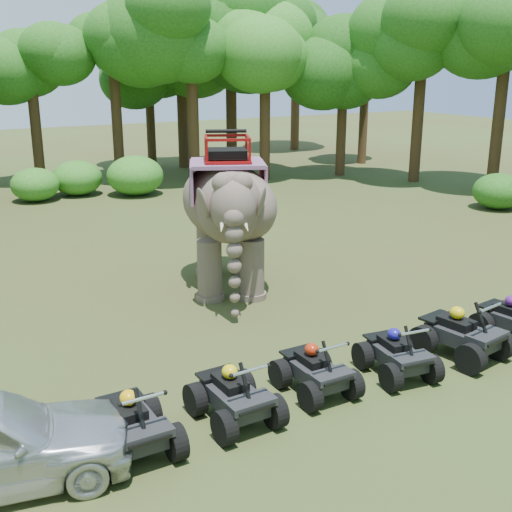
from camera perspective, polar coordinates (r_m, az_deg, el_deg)
The scene contains 19 objects.
ground at distance 14.06m, azimuth 2.49°, elevation -8.66°, with size 110.00×110.00×0.00m, color #47381E.
elephant at distance 17.61m, azimuth -2.49°, elevation 3.96°, with size 2.24×5.09×4.28m, color brown, non-canonical shape.
atv_0 at distance 10.73m, azimuth -10.92°, elevation -13.82°, with size 1.23×1.69×1.25m, color black, non-canonical shape.
atv_1 at distance 11.36m, azimuth -1.96°, elevation -11.70°, with size 1.22×1.67×1.24m, color black, non-canonical shape.
atv_2 at distance 12.31m, azimuth 5.32°, elevation -9.56°, with size 1.16×1.59×1.18m, color black, non-canonical shape.
atv_3 at distance 13.21m, azimuth 12.46°, elevation -8.00°, with size 1.16×1.59×1.18m, color black, non-canonical shape.
atv_4 at distance 14.34m, azimuth 17.89°, elevation -6.06°, with size 1.32×1.81×1.34m, color black, non-canonical shape.
tree_0 at distance 34.66m, azimuth -19.13°, elevation 12.29°, with size 5.43×5.43×7.76m, color #195114, non-canonical shape.
tree_1 at distance 34.69m, azimuth -12.35°, elevation 13.06°, with size 5.64×5.64×8.06m, color #195114, non-canonical shape.
tree_2 at distance 33.76m, azimuth -5.70°, elevation 14.74°, with size 6.86×6.86×9.79m, color #195114, non-canonical shape.
tree_3 at distance 34.54m, azimuth 0.80°, elevation 13.92°, with size 6.07×6.07×8.67m, color #195114, non-canonical shape.
tree_4 at distance 36.36m, azimuth 7.69°, elevation 13.31°, with size 5.53×5.53×7.90m, color #195114, non-canonical shape.
tree_5 at distance 35.03m, azimuth 14.33°, elevation 13.74°, with size 6.30×6.30×9.00m, color #195114, non-canonical shape.
tree_6 at distance 33.84m, azimuth 20.95°, elevation 13.17°, with size 6.37×6.37×9.10m, color #195114, non-canonical shape.
tree_35 at distance 41.02m, azimuth 9.62°, elevation 13.51°, with size 5.43×5.43×7.76m, color #195114, non-canonical shape.
tree_37 at distance 47.13m, azimuth 3.55°, elevation 15.77°, with size 7.37×7.37×10.53m, color #195114, non-canonical shape.
tree_39 at distance 37.97m, azimuth -2.24°, elevation 15.55°, with size 7.35×7.35×10.50m, color #195114, non-canonical shape.
tree_40 at distance 39.94m, azimuth -9.43°, elevation 13.33°, with size 5.33×5.33×7.61m, color #195114, non-canonical shape.
tree_41 at distance 39.09m, azimuth -6.65°, elevation 14.90°, with size 6.79×6.79×9.70m, color #195114, non-canonical shape.
Camera 1 is at (-6.91, -10.66, 6.03)m, focal length 45.00 mm.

